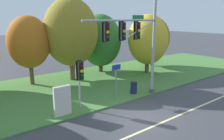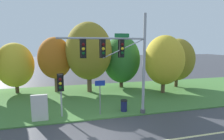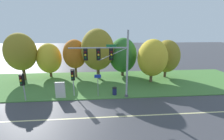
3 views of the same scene
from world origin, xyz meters
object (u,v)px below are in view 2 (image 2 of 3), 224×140
Objects in this scene: pedestrian_signal_near_kerb at (61,86)px; tree_behind_signpost at (55,58)px; trash_bin at (124,105)px; tree_right_far at (164,60)px; tree_mid_verge at (89,51)px; tree_furthest_back at (177,60)px; traffic_signal_mast at (120,56)px; tree_left_of_mast at (15,65)px; tree_tall_centre at (121,60)px; info_kiosk at (40,108)px; route_sign_post at (100,92)px.

tree_behind_signpost is (-0.85, 7.67, 1.48)m from pedestrian_signal_near_kerb.
tree_behind_signpost reaches higher than trash_bin.
tree_mid_verge is at bearing 163.26° from tree_right_far.
tree_furthest_back is 6.64× the size of trash_bin.
tree_behind_signpost is (-5.18, 8.34, -0.66)m from traffic_signal_mast.
tree_behind_signpost is at bearing -7.83° from tree_left_of_mast.
traffic_signal_mast is 13.10m from tree_left_of_mast.
tree_behind_signpost is 0.79× the size of tree_mid_verge.
traffic_signal_mast reaches higher than pedestrian_signal_near_kerb.
tree_right_far is at bearing -13.53° from tree_left_of_mast.
tree_behind_signpost is at bearing 164.45° from tree_right_far.
tree_right_far is at bearing -42.95° from tree_tall_centre.
tree_left_of_mast is at bearing 178.68° from tree_tall_centre.
tree_furthest_back is at bearing 24.87° from pedestrian_signal_near_kerb.
tree_furthest_back is (6.99, -1.46, -0.03)m from tree_tall_centre.
tree_right_far reaches higher than tree_left_of_mast.
tree_left_of_mast is at bearing 166.47° from tree_right_far.
info_kiosk is at bearing -159.46° from tree_right_far.
traffic_signal_mast is 1.25× the size of tree_furthest_back.
info_kiosk is (-4.34, -7.07, -3.72)m from tree_mid_verge.
tree_left_of_mast is 4.40m from tree_behind_signpost.
pedestrian_signal_near_kerb is 0.51× the size of tree_right_far.
tree_mid_verge is 4.51m from tree_tall_centre.
info_kiosk is at bearing -94.44° from tree_behind_signpost.
tree_mid_verge is at bearing -164.55° from tree_tall_centre.
trash_bin is at bearing 51.75° from traffic_signal_mast.
pedestrian_signal_near_kerb is at bearing -158.12° from tree_right_far.
traffic_signal_mast is 6.84m from info_kiosk.
tree_left_of_mast is at bearing 172.17° from tree_behind_signpost.
tree_tall_centre is at bearing 2.23° from tree_behind_signpost.
tree_mid_verge is 9.10m from info_kiosk.
tree_right_far is 8.10m from trash_bin.
tree_mid_verge reaches higher than tree_furthest_back.
route_sign_post is 9.44m from tree_right_far.
pedestrian_signal_near_kerb is at bearing -112.84° from tree_mid_verge.
tree_right_far is (8.06, -2.43, -0.97)m from tree_mid_verge.
trash_bin is (-6.04, -4.33, -3.23)m from tree_right_far.
tree_left_of_mast is 0.90× the size of tree_behind_signpost.
tree_right_far is (3.86, -3.59, 0.15)m from tree_tall_centre.
traffic_signal_mast is 0.97× the size of tree_mid_verge.
info_kiosk is at bearing -170.14° from pedestrian_signal_near_kerb.
tree_behind_signpost reaches higher than pedestrian_signal_near_kerb.
tree_right_far is at bearing 29.53° from route_sign_post.
tree_furthest_back reaches higher than tree_left_of_mast.
tree_left_of_mast reaches higher than pedestrian_signal_near_kerb.
tree_tall_centre is (7.08, 7.98, 1.13)m from pedestrian_signal_near_kerb.
route_sign_post is at bearing -64.43° from tree_behind_signpost.
tree_mid_verge is 1.23× the size of tree_tall_centre.
tree_furthest_back is (14.93, -1.15, -0.38)m from tree_behind_signpost.
traffic_signal_mast is 7.63m from tree_mid_verge.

